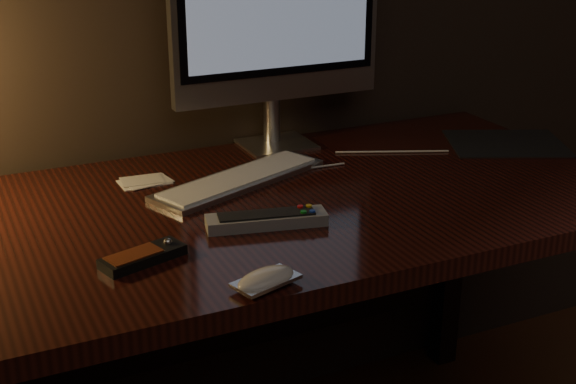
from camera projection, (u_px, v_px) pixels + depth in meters
name	position (u px, v px, depth m)	size (l,w,h in m)	color
desk	(236.00, 249.00, 1.68)	(1.60, 0.75, 0.75)	black
monitor	(277.00, 14.00, 1.80)	(0.50, 0.15, 0.53)	silver
keyboard	(239.00, 179.00, 1.68)	(0.41, 0.11, 0.02)	silver
mousepad	(506.00, 143.00, 1.93)	(0.27, 0.22, 0.00)	black
mouse	(266.00, 281.00, 1.25)	(0.11, 0.06, 0.02)	white
media_remote	(143.00, 256.00, 1.33)	(0.15, 0.09, 0.03)	black
tv_remote	(266.00, 219.00, 1.47)	(0.23, 0.10, 0.03)	gray
papers	(144.00, 181.00, 1.68)	(0.10, 0.07, 0.01)	white
cable	(343.00, 163.00, 1.80)	(0.00, 0.00, 0.55)	white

